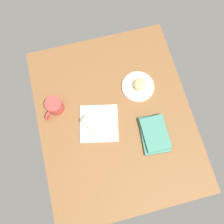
{
  "coord_description": "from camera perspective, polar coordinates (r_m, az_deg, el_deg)",
  "views": [
    {
      "loc": [
        -33.24,
        10.37,
        136.41
      ],
      "look_at": [
        2.8,
        1.19,
        7.0
      ],
      "focal_mm": 37.19,
      "sensor_mm": 36.0,
      "label": 1
    }
  ],
  "objects": [
    {
      "name": "square_plate",
      "position": [
        1.35,
        -3.24,
        -2.85
      ],
      "size": [
        26.07,
        26.07,
        1.6
      ],
      "primitive_type": "cube",
      "rotation": [
        0.0,
        0.0,
        -0.21
      ],
      "color": "white",
      "rests_on": "dining_table"
    },
    {
      "name": "book_stack",
      "position": [
        1.35,
        10.4,
        -5.33
      ],
      "size": [
        23.32,
        16.69,
        4.09
      ],
      "color": "#387260",
      "rests_on": "dining_table"
    },
    {
      "name": "coffee_mug",
      "position": [
        1.38,
        -13.97,
        1.38
      ],
      "size": [
        12.31,
        11.8,
        9.28
      ],
      "color": "#B23833",
      "rests_on": "dining_table"
    },
    {
      "name": "sauce_cup",
      "position": [
        1.34,
        -1.34,
        -1.82
      ],
      "size": [
        5.12,
        5.12,
        2.16
      ],
      "color": "silver",
      "rests_on": "square_plate"
    },
    {
      "name": "round_plate",
      "position": [
        1.43,
        6.4,
        6.21
      ],
      "size": [
        19.58,
        19.58,
        1.4
      ],
      "primitive_type": "cylinder",
      "color": "white",
      "rests_on": "dining_table"
    },
    {
      "name": "breakfast_wrap",
      "position": [
        1.32,
        -4.91,
        -3.16
      ],
      "size": [
        12.87,
        11.66,
        5.86
      ],
      "primitive_type": "cylinder",
      "rotation": [
        1.57,
        0.0,
        5.35
      ],
      "color": "beige",
      "rests_on": "square_plate"
    },
    {
      "name": "scone_pastry",
      "position": [
        1.4,
        6.84,
        6.77
      ],
      "size": [
        10.81,
        10.81,
        4.97
      ],
      "primitive_type": "ellipsoid",
      "rotation": [
        0.0,
        0.0,
        5.5
      ],
      "color": "#DEAB68",
      "rests_on": "round_plate"
    },
    {
      "name": "dining_table",
      "position": [
        1.39,
        0.76,
        -1.53
      ],
      "size": [
        110.0,
        90.0,
        4.0
      ],
      "primitive_type": "cube",
      "color": "brown",
      "rests_on": "ground"
    }
  ]
}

